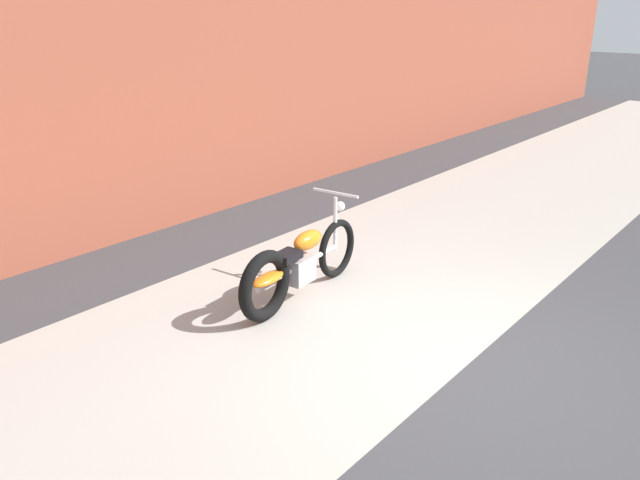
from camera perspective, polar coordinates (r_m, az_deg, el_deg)
The scene contains 4 objects.
ground_plane at distance 5.70m, azimuth 12.95°, elevation -11.24°, with size 80.00×80.00×0.00m, color #38383A.
sidewalk_slab at distance 6.54m, azimuth -0.80°, elevation -6.26°, with size 36.00×3.50×0.01m, color #9E998E.
brick_building_wall at distance 8.52m, azimuth -19.42°, elevation 14.79°, with size 36.00×0.50×4.51m, color brown.
motorcycle_orange at distance 6.54m, azimuth -2.32°, elevation -2.44°, with size 2.01×0.58×1.03m.
Camera 1 is at (-4.41, -2.05, 2.96)m, focal length 35.26 mm.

